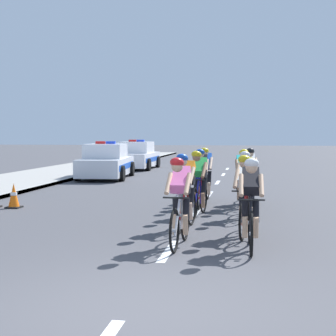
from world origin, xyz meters
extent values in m
plane|color=#424247|center=(0.00, 0.00, 0.00)|extent=(160.00, 160.00, 0.00)
cube|color=gray|center=(-7.81, 14.00, 0.06)|extent=(3.81, 60.00, 0.12)
cube|color=#9E9E99|center=(-5.99, 14.00, 0.07)|extent=(0.16, 60.00, 0.13)
cube|color=white|center=(0.00, 2.93, 0.00)|extent=(0.14, 1.60, 0.01)
cube|color=white|center=(0.00, 6.93, 0.00)|extent=(0.14, 1.60, 0.01)
cube|color=white|center=(0.00, 10.93, 0.00)|extent=(0.14, 1.60, 0.01)
cube|color=white|center=(0.00, 14.93, 0.00)|extent=(0.14, 1.60, 0.01)
cube|color=white|center=(0.00, 18.93, 0.00)|extent=(0.14, 1.60, 0.01)
cube|color=white|center=(0.00, 22.93, 0.00)|extent=(0.14, 1.60, 0.01)
torus|color=black|center=(0.11, 2.80, 0.36)|extent=(0.08, 0.73, 0.72)
cylinder|color=#99999E|center=(0.11, 2.80, 0.36)|extent=(0.06, 0.06, 0.06)
torus|color=black|center=(0.16, 3.80, 0.36)|extent=(0.08, 0.73, 0.72)
cylinder|color=#99999E|center=(0.16, 3.80, 0.36)|extent=(0.06, 0.06, 0.06)
cylinder|color=silver|center=(0.13, 3.25, 0.90)|extent=(0.06, 0.55, 0.04)
cylinder|color=silver|center=(0.13, 3.07, 0.58)|extent=(0.06, 0.48, 0.63)
cylinder|color=silver|center=(0.14, 3.45, 0.60)|extent=(0.04, 0.04, 0.65)
cylinder|color=black|center=(0.12, 2.90, 0.88)|extent=(0.42, 0.05, 0.03)
cube|color=black|center=(0.14, 3.45, 0.94)|extent=(0.11, 0.22, 0.05)
cube|color=pink|center=(0.14, 3.32, 1.14)|extent=(0.30, 0.56, 0.44)
cube|color=black|center=(0.14, 3.44, 0.98)|extent=(0.29, 0.21, 0.18)
cylinder|color=black|center=(0.23, 3.38, 0.64)|extent=(0.12, 0.23, 0.40)
cylinder|color=tan|center=(0.23, 3.30, 0.37)|extent=(0.10, 0.16, 0.36)
cylinder|color=black|center=(0.05, 3.39, 0.64)|extent=(0.12, 0.17, 0.40)
cylinder|color=tan|center=(0.05, 3.31, 0.37)|extent=(0.10, 0.13, 0.36)
cylinder|color=tan|center=(0.29, 3.10, 1.09)|extent=(0.09, 0.40, 0.35)
cylinder|color=tan|center=(-0.03, 3.11, 1.09)|extent=(0.09, 0.40, 0.35)
sphere|color=tan|center=(0.12, 3.02, 1.38)|extent=(0.19, 0.19, 0.19)
ellipsoid|color=red|center=(0.12, 3.01, 1.45)|extent=(0.24, 0.32, 0.24)
torus|color=black|center=(1.33, 2.73, 0.36)|extent=(0.07, 0.73, 0.72)
cylinder|color=#99999E|center=(1.33, 2.73, 0.36)|extent=(0.06, 0.06, 0.06)
torus|color=black|center=(1.30, 3.73, 0.36)|extent=(0.07, 0.73, 0.72)
cylinder|color=#99999E|center=(1.30, 3.73, 0.36)|extent=(0.06, 0.06, 0.06)
cylinder|color=black|center=(1.32, 3.18, 0.90)|extent=(0.05, 0.55, 0.04)
cylinder|color=black|center=(1.32, 3.01, 0.58)|extent=(0.05, 0.48, 0.63)
cylinder|color=black|center=(1.31, 3.38, 0.60)|extent=(0.04, 0.04, 0.65)
cylinder|color=black|center=(1.33, 2.83, 0.88)|extent=(0.42, 0.04, 0.03)
cube|color=black|center=(1.31, 3.38, 0.94)|extent=(0.11, 0.22, 0.05)
cube|color=black|center=(1.32, 3.26, 1.14)|extent=(0.30, 0.56, 0.44)
cube|color=black|center=(1.31, 3.37, 0.98)|extent=(0.29, 0.21, 0.18)
cylinder|color=black|center=(1.40, 3.32, 0.64)|extent=(0.12, 0.23, 0.40)
cylinder|color=tan|center=(1.41, 3.24, 0.37)|extent=(0.09, 0.16, 0.36)
cylinder|color=black|center=(1.22, 3.32, 0.64)|extent=(0.12, 0.17, 0.40)
cylinder|color=tan|center=(1.23, 3.24, 0.37)|extent=(0.09, 0.13, 0.36)
cylinder|color=tan|center=(1.48, 3.05, 1.09)|extent=(0.09, 0.40, 0.35)
cylinder|color=tan|center=(1.16, 3.04, 1.09)|extent=(0.09, 0.40, 0.35)
sphere|color=tan|center=(1.32, 2.96, 1.38)|extent=(0.19, 0.19, 0.19)
ellipsoid|color=white|center=(1.32, 2.95, 1.45)|extent=(0.24, 0.32, 0.24)
torus|color=black|center=(-0.02, 4.36, 0.36)|extent=(0.13, 0.72, 0.72)
cylinder|color=#99999E|center=(-0.02, 4.36, 0.36)|extent=(0.07, 0.07, 0.06)
torus|color=black|center=(0.09, 5.35, 0.36)|extent=(0.13, 0.72, 0.72)
cylinder|color=#99999E|center=(0.09, 5.35, 0.36)|extent=(0.07, 0.07, 0.06)
cylinder|color=#B21919|center=(0.03, 4.80, 0.90)|extent=(0.10, 0.55, 0.04)
cylinder|color=#B21919|center=(0.01, 4.63, 0.58)|extent=(0.10, 0.48, 0.63)
cylinder|color=#B21919|center=(0.05, 5.00, 0.60)|extent=(0.04, 0.04, 0.65)
cylinder|color=black|center=(-0.01, 4.46, 0.88)|extent=(0.42, 0.08, 0.03)
cube|color=black|center=(0.05, 5.00, 0.94)|extent=(0.12, 0.23, 0.05)
cube|color=orange|center=(0.04, 4.88, 1.14)|extent=(0.34, 0.57, 0.47)
cube|color=black|center=(0.05, 4.99, 0.98)|extent=(0.30, 0.23, 0.18)
cylinder|color=black|center=(0.13, 4.93, 0.64)|extent=(0.14, 0.23, 0.40)
cylinder|color=beige|center=(0.12, 4.85, 0.37)|extent=(0.11, 0.16, 0.36)
cylinder|color=black|center=(-0.05, 4.95, 0.64)|extent=(0.13, 0.18, 0.40)
cylinder|color=beige|center=(-0.05, 4.87, 0.37)|extent=(0.10, 0.13, 0.36)
cylinder|color=beige|center=(0.17, 4.65, 1.09)|extent=(0.12, 0.41, 0.35)
cylinder|color=beige|center=(-0.15, 4.68, 1.09)|extent=(0.12, 0.41, 0.35)
sphere|color=beige|center=(0.00, 4.58, 1.38)|extent=(0.19, 0.19, 0.19)
ellipsoid|color=blue|center=(0.00, 4.57, 1.45)|extent=(0.26, 0.34, 0.24)
torus|color=black|center=(1.17, 3.92, 0.36)|extent=(0.13, 0.72, 0.72)
cylinder|color=#99999E|center=(1.17, 3.92, 0.36)|extent=(0.07, 0.07, 0.06)
torus|color=black|center=(1.28, 4.91, 0.36)|extent=(0.13, 0.72, 0.72)
cylinder|color=#99999E|center=(1.28, 4.91, 0.36)|extent=(0.07, 0.07, 0.06)
cylinder|color=#B21919|center=(1.22, 4.36, 0.90)|extent=(0.10, 0.55, 0.04)
cylinder|color=#B21919|center=(1.20, 4.19, 0.58)|extent=(0.09, 0.48, 0.63)
cylinder|color=#B21919|center=(1.24, 4.56, 0.60)|extent=(0.04, 0.04, 0.65)
cylinder|color=black|center=(1.18, 4.01, 0.88)|extent=(0.42, 0.08, 0.03)
cube|color=black|center=(1.24, 4.56, 0.94)|extent=(0.12, 0.23, 0.05)
cube|color=white|center=(1.23, 4.44, 1.14)|extent=(0.34, 0.58, 0.44)
cube|color=black|center=(1.24, 4.55, 0.98)|extent=(0.30, 0.23, 0.18)
cylinder|color=black|center=(1.33, 4.49, 0.64)|extent=(0.13, 0.23, 0.40)
cylinder|color=tan|center=(1.32, 4.41, 0.37)|extent=(0.11, 0.16, 0.36)
cylinder|color=black|center=(1.15, 4.51, 0.64)|extent=(0.13, 0.18, 0.40)
cylinder|color=tan|center=(1.14, 4.43, 0.37)|extent=(0.10, 0.13, 0.36)
cylinder|color=tan|center=(1.36, 4.21, 1.09)|extent=(0.12, 0.41, 0.35)
cylinder|color=tan|center=(1.05, 4.24, 1.09)|extent=(0.12, 0.41, 0.35)
sphere|color=tan|center=(1.20, 4.14, 1.38)|extent=(0.19, 0.19, 0.19)
ellipsoid|color=yellow|center=(1.20, 4.13, 1.45)|extent=(0.26, 0.34, 0.24)
torus|color=black|center=(0.06, 6.09, 0.36)|extent=(0.13, 0.72, 0.72)
cylinder|color=#99999E|center=(0.06, 6.09, 0.36)|extent=(0.07, 0.07, 0.06)
torus|color=black|center=(0.18, 7.09, 0.36)|extent=(0.13, 0.72, 0.72)
cylinder|color=#99999E|center=(0.18, 7.09, 0.36)|extent=(0.07, 0.07, 0.06)
cylinder|color=#1E1E99|center=(0.12, 6.54, 0.90)|extent=(0.10, 0.55, 0.04)
cylinder|color=#1E1E99|center=(0.09, 6.37, 0.58)|extent=(0.10, 0.48, 0.63)
cylinder|color=#1E1E99|center=(0.14, 6.74, 0.60)|extent=(0.04, 0.04, 0.65)
cylinder|color=black|center=(0.07, 6.19, 0.88)|extent=(0.42, 0.08, 0.03)
cube|color=black|center=(0.14, 6.74, 0.94)|extent=(0.13, 0.23, 0.05)
cube|color=green|center=(0.12, 6.61, 1.14)|extent=(0.34, 0.58, 0.44)
cube|color=black|center=(0.14, 6.73, 0.98)|extent=(0.30, 0.23, 0.18)
cylinder|color=black|center=(0.22, 6.67, 0.64)|extent=(0.14, 0.23, 0.40)
cylinder|color=#9E7051|center=(0.21, 6.59, 0.37)|extent=(0.11, 0.16, 0.36)
cylinder|color=black|center=(0.04, 6.69, 0.64)|extent=(0.13, 0.18, 0.40)
cylinder|color=#9E7051|center=(0.03, 6.61, 0.37)|extent=(0.10, 0.13, 0.36)
cylinder|color=#9E7051|center=(0.26, 6.38, 1.09)|extent=(0.12, 0.41, 0.35)
cylinder|color=#9E7051|center=(-0.06, 6.42, 1.09)|extent=(0.12, 0.41, 0.35)
sphere|color=#9E7051|center=(0.09, 6.32, 1.38)|extent=(0.19, 0.19, 0.19)
ellipsoid|color=yellow|center=(0.09, 6.31, 1.45)|extent=(0.27, 0.34, 0.24)
torus|color=black|center=(1.16, 5.98, 0.36)|extent=(0.09, 0.73, 0.72)
cylinder|color=#99999E|center=(1.16, 5.98, 0.36)|extent=(0.06, 0.06, 0.06)
torus|color=black|center=(1.22, 6.98, 0.36)|extent=(0.09, 0.73, 0.72)
cylinder|color=#99999E|center=(1.22, 6.98, 0.36)|extent=(0.06, 0.06, 0.06)
cylinder|color=#1E1E99|center=(1.19, 6.43, 0.90)|extent=(0.07, 0.55, 0.04)
cylinder|color=#1E1E99|center=(1.18, 6.25, 0.58)|extent=(0.07, 0.48, 0.63)
cylinder|color=#1E1E99|center=(1.20, 6.63, 0.60)|extent=(0.04, 0.04, 0.65)
cylinder|color=black|center=(1.17, 6.08, 0.88)|extent=(0.42, 0.05, 0.03)
cube|color=black|center=(1.20, 6.63, 0.94)|extent=(0.11, 0.23, 0.05)
cube|color=yellow|center=(1.19, 6.50, 1.14)|extent=(0.31, 0.56, 0.46)
cube|color=black|center=(1.20, 6.62, 0.98)|extent=(0.29, 0.22, 0.18)
cylinder|color=black|center=(1.29, 6.56, 0.64)|extent=(0.12, 0.23, 0.40)
cylinder|color=tan|center=(1.28, 6.48, 0.37)|extent=(0.10, 0.16, 0.36)
cylinder|color=black|center=(1.11, 6.57, 0.64)|extent=(0.12, 0.18, 0.40)
cylinder|color=tan|center=(1.10, 6.49, 0.37)|extent=(0.10, 0.13, 0.36)
cylinder|color=tan|center=(1.34, 6.28, 1.09)|extent=(0.10, 0.41, 0.35)
cylinder|color=tan|center=(1.02, 6.30, 1.09)|extent=(0.10, 0.41, 0.35)
sphere|color=tan|center=(1.18, 6.20, 1.38)|extent=(0.19, 0.19, 0.19)
ellipsoid|color=white|center=(1.18, 6.19, 1.45)|extent=(0.25, 0.33, 0.24)
torus|color=black|center=(0.03, 7.52, 0.36)|extent=(0.05, 0.72, 0.72)
cylinder|color=#99999E|center=(0.03, 7.52, 0.36)|extent=(0.06, 0.06, 0.06)
torus|color=black|center=(0.03, 8.52, 0.36)|extent=(0.05, 0.72, 0.72)
cylinder|color=#99999E|center=(0.03, 8.52, 0.36)|extent=(0.06, 0.06, 0.06)
cylinder|color=#B21919|center=(0.03, 7.97, 0.90)|extent=(0.04, 0.55, 0.04)
cylinder|color=#B21919|center=(0.03, 7.80, 0.58)|extent=(0.04, 0.48, 0.63)
cylinder|color=#B21919|center=(0.03, 8.17, 0.60)|extent=(0.04, 0.04, 0.65)
cylinder|color=black|center=(0.03, 7.62, 0.88)|extent=(0.42, 0.03, 0.03)
cube|color=black|center=(0.03, 8.17, 0.94)|extent=(0.10, 0.22, 0.05)
cube|color=black|center=(0.03, 8.05, 1.14)|extent=(0.28, 0.54, 0.46)
cube|color=black|center=(0.03, 8.16, 0.98)|extent=(0.28, 0.20, 0.18)
cylinder|color=black|center=(0.12, 8.11, 0.64)|extent=(0.11, 0.22, 0.40)
cylinder|color=tan|center=(0.12, 8.03, 0.37)|extent=(0.09, 0.15, 0.36)
cylinder|color=black|center=(-0.06, 8.11, 0.64)|extent=(0.11, 0.17, 0.40)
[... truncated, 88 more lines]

